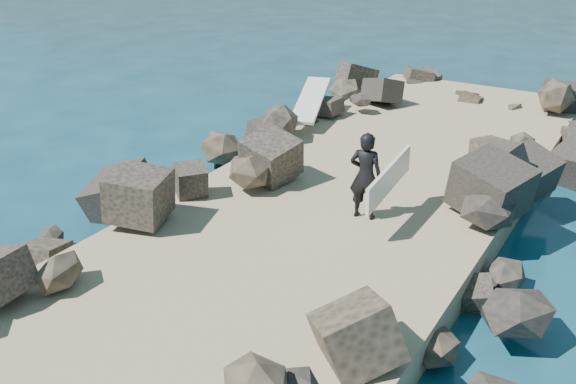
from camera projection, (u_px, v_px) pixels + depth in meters
name	position (u px, v px, depth m)	size (l,w,h in m)	color
ground	(316.00, 246.00, 12.04)	(800.00, 800.00, 0.00)	#0F384C
jetty	(256.00, 281.00, 10.36)	(6.00, 26.00, 0.60)	#8C7759
riprap_left	(143.00, 217.00, 12.04)	(2.60, 22.00, 1.00)	black
riprap_right	(441.00, 310.00, 9.29)	(2.60, 22.00, 1.00)	black
surfboard_resting	(311.00, 104.00, 16.94)	(0.63, 2.51, 0.08)	silver
surfer_with_board	(369.00, 176.00, 11.46)	(0.85, 2.03, 1.63)	black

